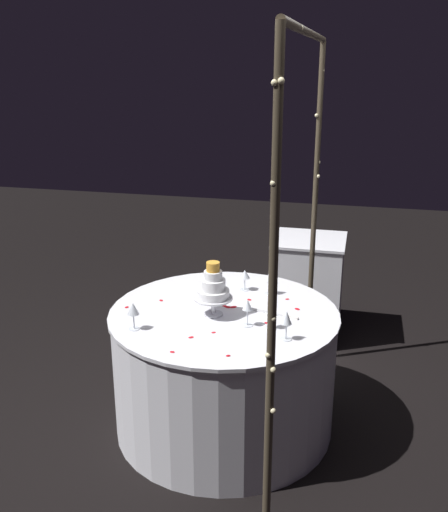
# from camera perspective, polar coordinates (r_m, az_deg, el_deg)

# --- Properties ---
(ground_plane) EXTENTS (12.00, 12.00, 0.00)m
(ground_plane) POSITION_cam_1_polar(r_m,az_deg,el_deg) (3.70, 0.00, -16.25)
(ground_plane) COLOR black
(decorative_arch) EXTENTS (1.89, 0.06, 2.27)m
(decorative_arch) POSITION_cam_1_polar(r_m,az_deg,el_deg) (3.04, 7.69, 5.92)
(decorative_arch) COLOR #473D2D
(decorative_arch) RESTS_ON ground
(main_table) EXTENTS (1.33, 1.33, 0.75)m
(main_table) POSITION_cam_1_polar(r_m,az_deg,el_deg) (3.50, 0.00, -11.17)
(main_table) COLOR white
(main_table) RESTS_ON ground
(side_table) EXTENTS (0.56, 0.56, 0.81)m
(side_table) POSITION_cam_1_polar(r_m,az_deg,el_deg) (4.67, 8.29, -3.05)
(side_table) COLOR white
(side_table) RESTS_ON ground
(tiered_cake) EXTENTS (0.22, 0.22, 0.32)m
(tiered_cake) POSITION_cam_1_polar(r_m,az_deg,el_deg) (3.22, -1.08, -3.19)
(tiered_cake) COLOR silver
(tiered_cake) RESTS_ON main_table
(wine_glass_0) EXTENTS (0.07, 0.07, 0.13)m
(wine_glass_0) POSITION_cam_1_polar(r_m,az_deg,el_deg) (3.60, 2.07, -1.91)
(wine_glass_0) COLOR silver
(wine_glass_0) RESTS_ON main_table
(wine_glass_1) EXTENTS (0.06, 0.06, 0.16)m
(wine_glass_1) POSITION_cam_1_polar(r_m,az_deg,el_deg) (3.54, 4.57, -2.07)
(wine_glass_1) COLOR silver
(wine_glass_1) RESTS_ON main_table
(wine_glass_2) EXTENTS (0.06, 0.06, 0.15)m
(wine_glass_2) POSITION_cam_1_polar(r_m,az_deg,el_deg) (3.09, 4.70, -5.42)
(wine_glass_2) COLOR silver
(wine_glass_2) RESTS_ON main_table
(wine_glass_3) EXTENTS (0.06, 0.06, 0.16)m
(wine_glass_3) POSITION_cam_1_polar(r_m,az_deg,el_deg) (2.97, 6.22, -6.24)
(wine_glass_3) COLOR silver
(wine_glass_3) RESTS_ON main_table
(wine_glass_4) EXTENTS (0.06, 0.06, 0.15)m
(wine_glass_4) POSITION_cam_1_polar(r_m,az_deg,el_deg) (3.11, 2.34, -5.05)
(wine_glass_4) COLOR silver
(wine_glass_4) RESTS_ON main_table
(wine_glass_5) EXTENTS (0.06, 0.06, 0.15)m
(wine_glass_5) POSITION_cam_1_polar(r_m,az_deg,el_deg) (3.11, -9.00, -5.31)
(wine_glass_5) COLOR silver
(wine_glass_5) RESTS_ON main_table
(cake_knife) EXTENTS (0.10, 0.29, 0.01)m
(cake_knife) POSITION_cam_1_polar(r_m,az_deg,el_deg) (3.29, 5.28, -5.80)
(cake_knife) COLOR silver
(cake_knife) RESTS_ON main_table
(rose_petal_0) EXTENTS (0.04, 0.03, 0.00)m
(rose_petal_0) POSITION_cam_1_polar(r_m,az_deg,el_deg) (3.51, -2.01, -4.19)
(rose_petal_0) COLOR red
(rose_petal_0) RESTS_ON main_table
(rose_petal_1) EXTENTS (0.03, 0.04, 0.00)m
(rose_petal_1) POSITION_cam_1_polar(r_m,az_deg,el_deg) (3.38, 0.39, -5.09)
(rose_petal_1) COLOR red
(rose_petal_1) RESTS_ON main_table
(rose_petal_2) EXTENTS (0.05, 0.05, 0.00)m
(rose_petal_2) POSITION_cam_1_polar(r_m,az_deg,el_deg) (3.38, 0.96, -5.08)
(rose_petal_2) COLOR red
(rose_petal_2) RESTS_ON main_table
(rose_petal_3) EXTENTS (0.04, 0.04, 0.00)m
(rose_petal_3) POSITION_cam_1_polar(r_m,az_deg,el_deg) (3.40, 0.05, -4.97)
(rose_petal_3) COLOR red
(rose_petal_3) RESTS_ON main_table
(rose_petal_4) EXTENTS (0.04, 0.04, 0.00)m
(rose_petal_4) POSITION_cam_1_polar(r_m,az_deg,el_deg) (3.38, 7.28, -5.24)
(rose_petal_4) COLOR red
(rose_petal_4) RESTS_ON main_table
(rose_petal_5) EXTENTS (0.03, 0.03, 0.00)m
(rose_petal_5) POSITION_cam_1_polar(r_m,az_deg,el_deg) (3.51, 6.29, -4.27)
(rose_petal_5) COLOR red
(rose_petal_5) RESTS_ON main_table
(rose_petal_6) EXTENTS (0.03, 0.03, 0.00)m
(rose_petal_6) POSITION_cam_1_polar(r_m,az_deg,el_deg) (3.08, -1.04, -7.59)
(rose_petal_6) COLOR red
(rose_petal_6) RESTS_ON main_table
(rose_petal_7) EXTENTS (0.03, 0.03, 0.00)m
(rose_petal_7) POSITION_cam_1_polar(r_m,az_deg,el_deg) (3.19, 4.22, -6.63)
(rose_petal_7) COLOR red
(rose_petal_7) RESTS_ON main_table
(rose_petal_8) EXTENTS (0.04, 0.04, 0.00)m
(rose_petal_8) POSITION_cam_1_polar(r_m,az_deg,el_deg) (3.49, 2.52, -4.34)
(rose_petal_8) COLOR red
(rose_petal_8) RESTS_ON main_table
(rose_petal_9) EXTENTS (0.02, 0.03, 0.00)m
(rose_petal_9) POSITION_cam_1_polar(r_m,az_deg,el_deg) (2.90, -5.15, -9.46)
(rose_petal_9) COLOR red
(rose_petal_9) RESTS_ON main_table
(rose_petal_10) EXTENTS (0.03, 0.03, 0.00)m
(rose_petal_10) POSITION_cam_1_polar(r_m,az_deg,el_deg) (2.85, 0.41, -9.86)
(rose_petal_10) COLOR red
(rose_petal_10) RESTS_ON main_table
(rose_petal_11) EXTENTS (0.03, 0.03, 0.00)m
(rose_petal_11) POSITION_cam_1_polar(r_m,az_deg,el_deg) (3.49, -6.25, -4.40)
(rose_petal_11) COLOR red
(rose_petal_11) RESTS_ON main_table
(rose_petal_12) EXTENTS (0.03, 0.02, 0.00)m
(rose_petal_12) POSITION_cam_1_polar(r_m,az_deg,el_deg) (3.43, -9.62, -5.03)
(rose_petal_12) COLOR red
(rose_petal_12) RESTS_ON main_table
(rose_petal_13) EXTENTS (0.03, 0.04, 0.00)m
(rose_petal_13) POSITION_cam_1_polar(r_m,az_deg,el_deg) (3.03, -3.29, -8.05)
(rose_petal_13) COLOR red
(rose_petal_13) RESTS_ON main_table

